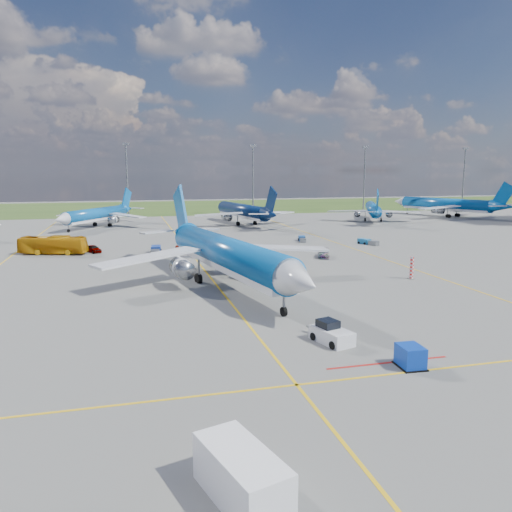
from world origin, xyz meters
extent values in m
plane|color=#5A5A57|center=(0.00, 0.00, 0.00)|extent=(400.00, 400.00, 0.00)
cube|color=#2D4719|center=(0.00, 150.00, 0.00)|extent=(400.00, 80.00, 0.01)
cube|color=gold|center=(0.00, 30.00, 0.01)|extent=(0.25, 160.00, 0.02)
cube|color=gold|center=(0.00, -20.00, 0.01)|extent=(60.00, 0.25, 0.02)
cube|color=gold|center=(-30.00, 40.00, 0.01)|extent=(0.25, 120.00, 0.02)
cube|color=gold|center=(30.00, 40.00, 0.01)|extent=(0.25, 120.00, 0.02)
cube|color=#A5140F|center=(8.00, -18.00, 0.01)|extent=(10.00, 0.25, 0.02)
cylinder|color=slate|center=(-10.00, 110.00, 11.00)|extent=(0.50, 0.50, 22.00)
cube|color=slate|center=(-10.00, 110.00, 22.30)|extent=(2.20, 0.50, 0.80)
cylinder|color=slate|center=(30.00, 110.00, 11.00)|extent=(0.50, 0.50, 22.00)
cube|color=slate|center=(30.00, 110.00, 22.30)|extent=(2.20, 0.50, 0.80)
cylinder|color=slate|center=(70.00, 110.00, 11.00)|extent=(0.50, 0.50, 22.00)
cube|color=slate|center=(70.00, 110.00, 22.30)|extent=(2.20, 0.50, 0.80)
cylinder|color=slate|center=(110.00, 110.00, 11.00)|extent=(0.50, 0.50, 22.00)
cube|color=slate|center=(110.00, 110.00, 22.30)|extent=(2.20, 0.50, 0.80)
cylinder|color=red|center=(26.00, 8.00, 1.50)|extent=(0.50, 0.50, 3.00)
cube|color=silver|center=(5.67, -12.70, 0.60)|extent=(3.01, 4.26, 1.19)
cube|color=black|center=(5.52, -12.18, 1.42)|extent=(1.87, 1.99, 0.82)
cube|color=slate|center=(5.00, -10.42, 0.50)|extent=(0.84, 2.18, 0.18)
cube|color=#0B33A2|center=(9.19, -19.11, 0.82)|extent=(1.73, 2.12, 1.63)
cube|color=white|center=(-6.32, -30.74, 1.15)|extent=(3.70, 5.69, 2.31)
imported|color=#CC880C|center=(-23.30, 41.53, 1.61)|extent=(11.83, 5.81, 3.21)
imported|color=#999999|center=(-16.66, 41.71, 0.67)|extent=(3.35, 4.23, 1.35)
imported|color=#999999|center=(0.15, 38.97, 0.71)|extent=(5.55, 3.53, 1.43)
imported|color=#999999|center=(21.06, 26.75, 0.68)|extent=(3.48, 5.03, 1.35)
cube|color=#19649B|center=(34.69, 39.10, 0.51)|extent=(2.15, 2.74, 1.02)
cube|color=slate|center=(35.65, 36.87, 0.42)|extent=(1.76, 2.15, 0.84)
cube|color=navy|center=(-5.92, 38.39, 0.63)|extent=(1.89, 3.11, 1.25)
cube|color=slate|center=(-6.23, 35.45, 0.51)|extent=(1.59, 2.40, 1.02)
cube|color=#17498F|center=(24.32, 46.53, 0.50)|extent=(1.85, 2.62, 1.00)
cube|color=slate|center=(23.70, 44.25, 0.41)|extent=(1.53, 2.04, 0.82)
camera|label=1|loc=(-10.72, -50.16, 14.39)|focal=35.00mm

